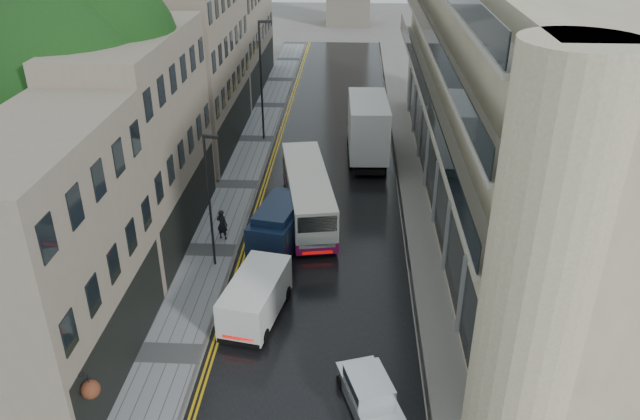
# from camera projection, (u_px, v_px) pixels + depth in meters

# --- Properties ---
(road) EXTENTS (9.00, 85.00, 0.02)m
(road) POSITION_uv_depth(u_px,v_px,m) (328.00, 188.00, 40.40)
(road) COLOR black
(road) RESTS_ON ground
(left_sidewalk) EXTENTS (2.70, 85.00, 0.12)m
(left_sidewalk) POSITION_uv_depth(u_px,v_px,m) (239.00, 185.00, 40.66)
(left_sidewalk) COLOR gray
(left_sidewalk) RESTS_ON ground
(right_sidewalk) EXTENTS (1.80, 85.00, 0.12)m
(right_sidewalk) POSITION_uv_depth(u_px,v_px,m) (412.00, 189.00, 40.12)
(right_sidewalk) COLOR slate
(right_sidewalk) RESTS_ON ground
(old_shop_row) EXTENTS (4.50, 56.00, 12.00)m
(old_shop_row) POSITION_uv_depth(u_px,v_px,m) (184.00, 84.00, 40.31)
(old_shop_row) COLOR gray
(old_shop_row) RESTS_ON ground
(modern_block) EXTENTS (8.00, 40.00, 14.00)m
(modern_block) POSITION_uv_depth(u_px,v_px,m) (509.00, 92.00, 35.35)
(modern_block) COLOR beige
(modern_block) RESTS_ON ground
(tree_near) EXTENTS (10.56, 10.56, 13.89)m
(tree_near) POSITION_uv_depth(u_px,v_px,m) (73.00, 121.00, 31.16)
(tree_near) COLOR black
(tree_near) RESTS_ON ground
(tree_far) EXTENTS (9.24, 9.24, 12.46)m
(tree_far) POSITION_uv_depth(u_px,v_px,m) (156.00, 68.00, 42.99)
(tree_far) COLOR black
(tree_far) RESTS_ON ground
(cream_bus) EXTENTS (3.94, 10.19, 2.71)m
(cream_bus) POSITION_uv_depth(u_px,v_px,m) (294.00, 218.00, 33.85)
(cream_bus) COLOR silver
(cream_bus) RESTS_ON road
(white_lorry) EXTENTS (2.92, 8.72, 4.53)m
(white_lorry) POSITION_uv_depth(u_px,v_px,m) (351.00, 138.00, 42.05)
(white_lorry) COLOR silver
(white_lorry) RESTS_ON road
(white_van) EXTENTS (2.84, 4.95, 2.11)m
(white_van) POSITION_uv_depth(u_px,v_px,m) (223.00, 316.00, 26.58)
(white_van) COLOR silver
(white_van) RESTS_ON road
(navy_van) EXTENTS (3.11, 5.54, 2.66)m
(navy_van) POSITION_uv_depth(u_px,v_px,m) (252.00, 237.00, 32.00)
(navy_van) COLOR #0E1B34
(navy_van) RESTS_ON road
(pedestrian) EXTENTS (0.74, 0.60, 1.75)m
(pedestrian) POSITION_uv_depth(u_px,v_px,m) (222.00, 224.00, 33.96)
(pedestrian) COLOR black
(pedestrian) RESTS_ON left_sidewalk
(lamp_post_near) EXTENTS (0.81, 0.33, 7.03)m
(lamp_post_near) POSITION_uv_depth(u_px,v_px,m) (210.00, 203.00, 30.43)
(lamp_post_near) COLOR #232326
(lamp_post_near) RESTS_ON left_sidewalk
(lamp_post_far) EXTENTS (1.01, 0.37, 8.81)m
(lamp_post_far) POSITION_uv_depth(u_px,v_px,m) (261.00, 82.00, 45.98)
(lamp_post_far) COLOR black
(lamp_post_far) RESTS_ON left_sidewalk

